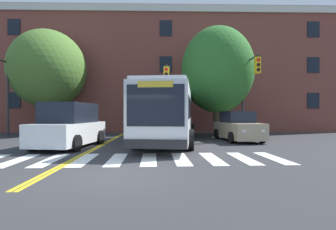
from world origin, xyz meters
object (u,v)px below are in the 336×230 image
(city_bus, at_px, (170,113))
(street_tree_curbside_small, at_px, (48,69))
(car_white_near_lane, at_px, (70,126))
(car_tan_far_lane, at_px, (237,127))
(traffic_light_near_corner, at_px, (248,82))
(traffic_light_overhead, at_px, (168,88))
(street_tree_curbside_large, at_px, (217,70))

(city_bus, bearing_deg, street_tree_curbside_small, 150.00)
(car_white_near_lane, distance_m, car_tan_far_lane, 9.83)
(city_bus, height_order, traffic_light_near_corner, traffic_light_near_corner)
(car_white_near_lane, height_order, car_tan_far_lane, car_white_near_lane)
(car_white_near_lane, xyz_separation_m, traffic_light_overhead, (5.09, 5.09, 2.45))
(car_white_near_lane, xyz_separation_m, street_tree_curbside_large, (8.75, 6.11, 3.88))
(city_bus, relative_size, car_white_near_lane, 2.44)
(car_white_near_lane, xyz_separation_m, street_tree_curbside_small, (-4.55, 8.09, 4.21))
(street_tree_curbside_small, bearing_deg, street_tree_curbside_large, -8.47)
(city_bus, distance_m, street_tree_curbside_large, 6.04)
(car_tan_far_lane, distance_m, traffic_light_overhead, 5.45)
(car_white_near_lane, distance_m, street_tree_curbside_large, 11.36)
(traffic_light_near_corner, bearing_deg, traffic_light_overhead, 171.34)
(car_white_near_lane, bearing_deg, street_tree_curbside_small, 119.38)
(street_tree_curbside_large, bearing_deg, car_white_near_lane, -145.09)
(city_bus, relative_size, traffic_light_near_corner, 2.12)
(car_tan_far_lane, relative_size, street_tree_curbside_small, 0.56)
(traffic_light_near_corner, distance_m, traffic_light_overhead, 5.45)
(city_bus, xyz_separation_m, car_white_near_lane, (-5.12, -2.51, -0.67))
(city_bus, distance_m, street_tree_curbside_small, 11.71)
(street_tree_curbside_large, relative_size, street_tree_curbside_small, 0.97)
(car_tan_far_lane, xyz_separation_m, traffic_light_overhead, (-4.27, 2.08, 2.66))
(street_tree_curbside_large, bearing_deg, car_tan_far_lane, -78.92)
(car_tan_far_lane, bearing_deg, city_bus, -173.28)
(traffic_light_near_corner, bearing_deg, street_tree_curbside_small, 165.73)
(car_tan_far_lane, relative_size, street_tree_curbside_large, 0.58)
(traffic_light_near_corner, bearing_deg, street_tree_curbside_large, 132.98)
(traffic_light_overhead, bearing_deg, street_tree_curbside_large, 15.52)
(car_white_near_lane, height_order, street_tree_curbside_large, street_tree_curbside_large)
(car_tan_far_lane, height_order, traffic_light_overhead, traffic_light_overhead)
(city_bus, height_order, traffic_light_overhead, traffic_light_overhead)
(city_bus, height_order, street_tree_curbside_large, street_tree_curbside_large)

